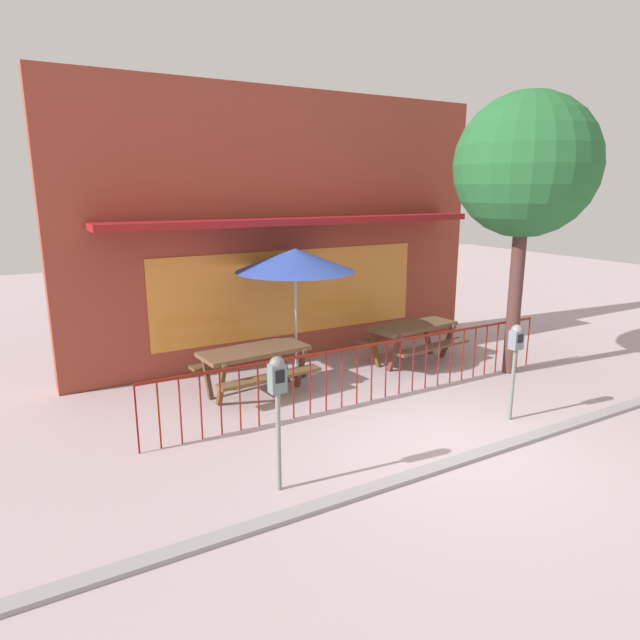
% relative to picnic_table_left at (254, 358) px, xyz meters
% --- Properties ---
extents(ground, '(40.00, 40.00, 0.00)m').
position_rel_picnic_table_left_xyz_m(ground, '(1.50, -3.12, -0.61)').
color(ground, '#B5A0A6').
extents(pub_storefront, '(8.82, 1.34, 5.22)m').
position_rel_picnic_table_left_xyz_m(pub_storefront, '(1.50, 1.72, 1.98)').
color(pub_storefront, '#502C16').
rests_on(pub_storefront, ground).
extents(patio_fence_front, '(7.43, 0.04, 0.97)m').
position_rel_picnic_table_left_xyz_m(patio_fence_front, '(1.50, -1.28, 0.05)').
color(patio_fence_front, maroon).
rests_on(patio_fence_front, ground).
extents(picnic_table_left, '(1.90, 1.50, 0.79)m').
position_rel_picnic_table_left_xyz_m(picnic_table_left, '(0.00, 0.00, 0.00)').
color(picnic_table_left, brown).
rests_on(picnic_table_left, ground).
extents(picnic_table_right, '(1.94, 1.56, 0.79)m').
position_rel_picnic_table_left_xyz_m(picnic_table_right, '(3.39, 0.02, 0.00)').
color(picnic_table_right, brown).
rests_on(picnic_table_right, ground).
extents(patio_umbrella, '(2.13, 2.13, 2.36)m').
position_rel_picnic_table_left_xyz_m(patio_umbrella, '(1.01, 0.43, 1.53)').
color(patio_umbrella, black).
rests_on(patio_umbrella, ground).
extents(parking_meter_near, '(0.18, 0.17, 1.61)m').
position_rel_picnic_table_left_xyz_m(parking_meter_near, '(-1.00, -3.00, 0.63)').
color(parking_meter_near, gray).
rests_on(parking_meter_near, ground).
extents(parking_meter_far, '(0.18, 0.17, 1.47)m').
position_rel_picnic_table_left_xyz_m(parking_meter_far, '(2.87, -2.94, 0.52)').
color(parking_meter_far, slate).
rests_on(parking_meter_far, ground).
extents(street_tree, '(2.49, 2.49, 5.01)m').
position_rel_picnic_table_left_xyz_m(street_tree, '(4.59, -1.39, 3.13)').
color(street_tree, '#4F2F2C').
rests_on(street_tree, ground).
extents(curb_edge, '(12.34, 0.20, 0.11)m').
position_rel_picnic_table_left_xyz_m(curb_edge, '(1.50, -3.56, -0.61)').
color(curb_edge, gray).
rests_on(curb_edge, ground).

